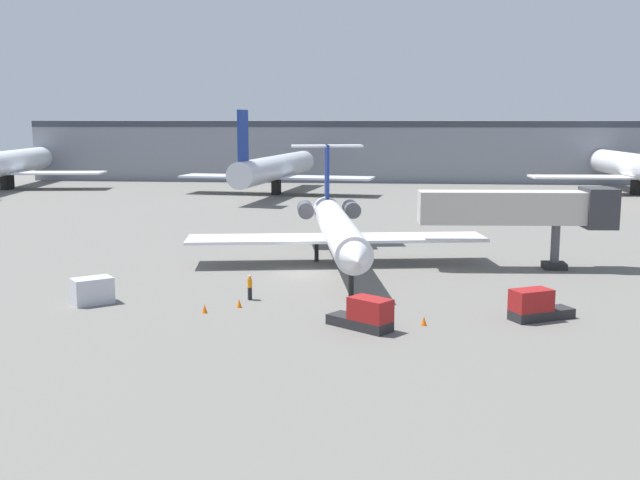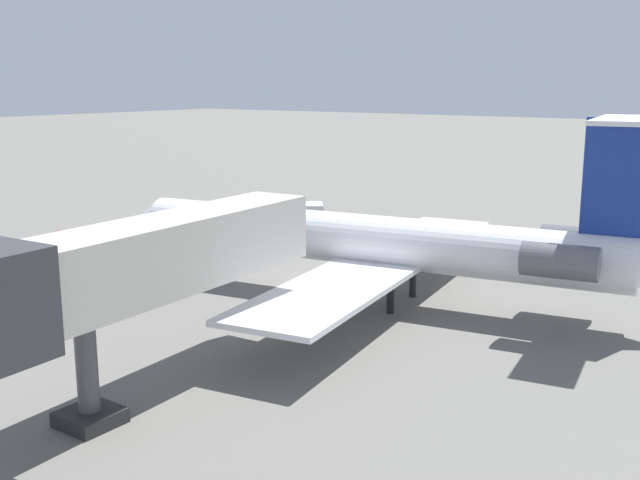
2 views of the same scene
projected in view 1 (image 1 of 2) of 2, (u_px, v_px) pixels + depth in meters
ground_plane at (304, 274)px, 59.21m from camera, size 400.00×400.00×0.10m
regional_jet at (336, 226)px, 62.87m from camera, size 25.19×29.84×9.52m
jet_bridge at (529, 209)px, 60.52m from camera, size 15.66×3.85×6.58m
ground_crew_marshaller at (250, 287)px, 50.56m from camera, size 0.39×0.47×1.69m
baggage_tug_lead at (536, 306)px, 45.52m from camera, size 4.20×3.07×1.90m
baggage_tug_trailing at (365, 315)px, 43.42m from camera, size 4.04×3.52×1.90m
cargo_container_uld at (92, 291)px, 49.54m from camera, size 2.94×2.79×1.72m
traffic_cone_near at (239, 303)px, 48.56m from camera, size 0.36×0.36×0.55m
traffic_cone_mid at (424, 321)px, 44.34m from camera, size 0.36×0.36×0.55m
traffic_cone_far at (205, 309)px, 47.19m from camera, size 0.36×0.36×0.55m
terminal_building at (357, 150)px, 152.33m from camera, size 126.04×20.50×11.62m
parked_airliner_west_end at (6, 164)px, 129.22m from camera, size 33.32×39.29×13.58m
parked_airliner_west_mid at (276, 168)px, 120.28m from camera, size 31.57×37.16×13.23m
parked_airliner_centre at (638, 168)px, 119.86m from camera, size 33.71×40.02×13.50m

